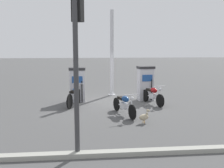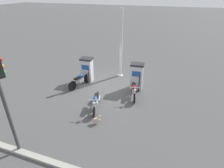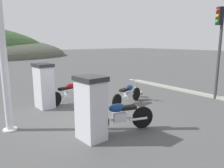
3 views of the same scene
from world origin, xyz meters
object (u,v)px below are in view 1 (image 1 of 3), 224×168
Objects in this scene: fuel_pump_far at (145,83)px; motorcycle_near_pump at (75,95)px; canopy_support_pole at (112,55)px; motorcycle_extra at (124,104)px; roadside_traffic_light at (77,45)px; wandering_duck at (144,117)px; motorcycle_far_pump at (153,95)px; fuel_pump_near at (77,84)px.

fuel_pump_far reaches higher than motorcycle_near_pump.
motorcycle_near_pump is 0.42× the size of canopy_support_pole.
motorcycle_extra is at bearing -0.22° from canopy_support_pole.
fuel_pump_far is at bearing 153.38° from roadside_traffic_light.
wandering_duck is at bearing 5.10° from canopy_support_pole.
fuel_pump_far is 0.91× the size of motorcycle_far_pump.
fuel_pump_near is at bearing -90.00° from fuel_pump_far.
roadside_traffic_light is (6.45, -3.23, 1.79)m from fuel_pump_far.
motorcycle_extra reaches higher than wandering_duck.
roadside_traffic_light is at bearing -31.62° from motorcycle_far_pump.
motorcycle_extra is at bearing -28.04° from fuel_pump_far.
motorcycle_far_pump is at bearing 5.19° from fuel_pump_far.
canopy_support_pole reaches higher than roadside_traffic_light.
wandering_duck is 5.95m from canopy_support_pole.
motorcycle_far_pump reaches higher than motorcycle_extra.
fuel_pump_near is 0.96m from motorcycle_near_pump.
canopy_support_pole is at bearing -148.43° from motorcycle_far_pump.
wandering_duck is (4.00, -1.02, -0.63)m from fuel_pump_far.
motorcycle_near_pump reaches higher than wandering_duck.
motorcycle_near_pump is at bearing -92.61° from motorcycle_far_pump.
motorcycle_near_pump is at bearing -75.79° from fuel_pump_far.
canopy_support_pole is (-8.02, 1.72, -0.42)m from roadside_traffic_light.
fuel_pump_near reaches higher than motorcycle_near_pump.
motorcycle_near_pump is 4.04× the size of wandering_duck.
fuel_pump_far reaches higher than fuel_pump_near.
motorcycle_far_pump is 6.72m from roadside_traffic_light.
fuel_pump_near is 0.97× the size of fuel_pump_far.
canopy_support_pole reaches higher than wandering_duck.
fuel_pump_far is at bearing 104.21° from motorcycle_near_pump.
motorcycle_extra is at bearing 32.96° from fuel_pump_near.
canopy_support_pole is at bearing 129.94° from fuel_pump_near.
wandering_duck is at bearing 137.84° from roadside_traffic_light.
roadside_traffic_light reaches higher than fuel_pump_near.
canopy_support_pole reaches higher than motorcycle_extra.
fuel_pump_near is 3.45m from motorcycle_extra.
motorcycle_far_pump is at bearing 138.39° from motorcycle_extra.
canopy_support_pole reaches higher than fuel_pump_far.
canopy_support_pole reaches higher than motorcycle_near_pump.
motorcycle_extra is 0.42× the size of canopy_support_pole.
motorcycle_far_pump is at bearing 159.39° from wandering_duck.
wandering_duck is at bearing 30.74° from fuel_pump_near.
motorcycle_extra is 4.05× the size of wandering_duck.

